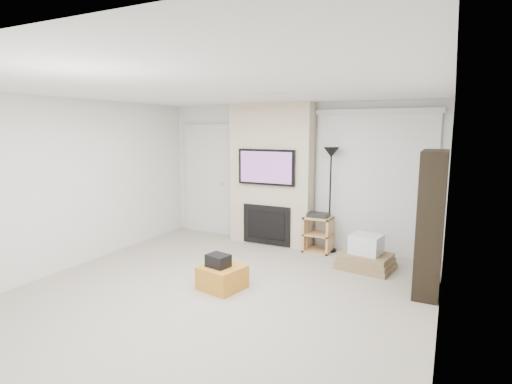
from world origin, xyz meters
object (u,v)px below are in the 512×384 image
at_px(floor_lamp, 331,170).
at_px(box_stack, 366,256).
at_px(ottoman, 222,277).
at_px(av_stand, 318,231).
at_px(bookshelf, 431,223).

height_order(floor_lamp, box_stack, floor_lamp).
distance_m(floor_lamp, box_stack, 1.52).
relative_size(ottoman, av_stand, 0.76).
bearing_deg(floor_lamp, ottoman, -109.95).
relative_size(ottoman, bookshelf, 0.28).
bearing_deg(box_stack, floor_lamp, 140.37).
height_order(ottoman, av_stand, av_stand).
bearing_deg(bookshelf, floor_lamp, 144.94).
bearing_deg(ottoman, box_stack, 45.83).
distance_m(ottoman, av_stand, 2.19).
height_order(ottoman, floor_lamp, floor_lamp).
xyz_separation_m(box_stack, bookshelf, (0.86, -0.51, 0.70)).
xyz_separation_m(floor_lamp, av_stand, (-0.16, -0.10, -1.04)).
bearing_deg(box_stack, av_stand, 150.33).
height_order(av_stand, box_stack, av_stand).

